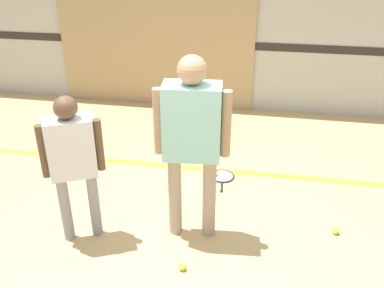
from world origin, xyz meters
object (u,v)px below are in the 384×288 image
(person_instructor, at_px, (192,132))
(tennis_ball_by_spare_racket, at_px, (215,174))
(racket_spare_on_floor, at_px, (222,177))
(tennis_ball_stray_left, at_px, (336,231))
(tennis_ball_near_instructor, at_px, (182,267))
(person_student_left, at_px, (72,155))

(person_instructor, xyz_separation_m, tennis_ball_by_spare_racket, (0.09, 1.06, -1.06))
(racket_spare_on_floor, relative_size, tennis_ball_by_spare_racket, 7.54)
(racket_spare_on_floor, bearing_deg, person_instructor, -14.53)
(tennis_ball_stray_left, bearing_deg, tennis_ball_by_spare_racket, 146.88)
(racket_spare_on_floor, bearing_deg, tennis_ball_near_instructor, -11.08)
(racket_spare_on_floor, height_order, tennis_ball_stray_left, tennis_ball_stray_left)
(person_instructor, bearing_deg, racket_spare_on_floor, 75.73)
(racket_spare_on_floor, relative_size, tennis_ball_near_instructor, 7.54)
(person_student_left, bearing_deg, racket_spare_on_floor, 22.19)
(person_instructor, height_order, tennis_ball_by_spare_racket, person_instructor)
(racket_spare_on_floor, xyz_separation_m, tennis_ball_by_spare_racket, (-0.09, 0.01, 0.02))
(person_student_left, xyz_separation_m, tennis_ball_near_instructor, (1.03, -0.29, -0.85))
(person_instructor, distance_m, tennis_ball_stray_left, 1.75)
(person_instructor, distance_m, racket_spare_on_floor, 1.52)
(person_student_left, bearing_deg, tennis_ball_by_spare_racket, 24.52)
(racket_spare_on_floor, distance_m, tennis_ball_by_spare_racket, 0.09)
(racket_spare_on_floor, distance_m, tennis_ball_near_instructor, 1.58)
(person_student_left, distance_m, tennis_ball_stray_left, 2.58)
(tennis_ball_stray_left, bearing_deg, tennis_ball_near_instructor, -151.70)
(racket_spare_on_floor, bearing_deg, person_student_left, -47.92)
(tennis_ball_by_spare_racket, xyz_separation_m, tennis_ball_stray_left, (1.29, -0.84, 0.00))
(tennis_ball_near_instructor, bearing_deg, racket_spare_on_floor, 83.83)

